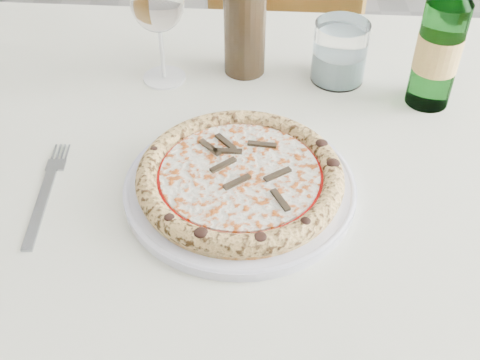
{
  "coord_description": "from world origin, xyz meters",
  "views": [
    {
      "loc": [
        0.21,
        -0.64,
        1.31
      ],
      "look_at": [
        0.2,
        -0.05,
        0.78
      ],
      "focal_mm": 45.0,
      "sensor_mm": 36.0,
      "label": 1
    }
  ],
  "objects": [
    {
      "name": "plate",
      "position": [
        0.2,
        -0.05,
        0.76
      ],
      "size": [
        0.31,
        0.31,
        0.02
      ],
      "color": "white",
      "rests_on": "dining_table"
    },
    {
      "name": "wine_bottle",
      "position": [
        0.2,
        0.25,
        0.88
      ],
      "size": [
        0.07,
        0.07,
        0.28
      ],
      "color": "black",
      "rests_on": "dining_table"
    },
    {
      "name": "fork",
      "position": [
        -0.06,
        -0.06,
        0.76
      ],
      "size": [
        0.03,
        0.21,
        0.0
      ],
      "color": "#8D949C",
      "rests_on": "dining_table"
    },
    {
      "name": "tumbler",
      "position": [
        0.36,
        0.23,
        0.8
      ],
      "size": [
        0.09,
        0.09,
        0.1
      ],
      "color": "white",
      "rests_on": "dining_table"
    },
    {
      "name": "pizza",
      "position": [
        0.2,
        -0.05,
        0.78
      ],
      "size": [
        0.27,
        0.27,
        0.03
      ],
      "color": "tan",
      "rests_on": "plate"
    },
    {
      "name": "wine_glass",
      "position": [
        0.07,
        0.22,
        0.89
      ],
      "size": [
        0.08,
        0.08,
        0.19
      ],
      "color": "white",
      "rests_on": "dining_table"
    },
    {
      "name": "chair_far",
      "position": [
        0.26,
        0.82,
        0.53
      ],
      "size": [
        0.6,
        0.6,
        0.93
      ],
      "color": "brown",
      "rests_on": "floor"
    },
    {
      "name": "beer_bottle",
      "position": [
        0.5,
        0.16,
        0.86
      ],
      "size": [
        0.07,
        0.07,
        0.26
      ],
      "color": "#418346",
      "rests_on": "dining_table"
    },
    {
      "name": "dining_table",
      "position": [
        0.2,
        0.05,
        0.67
      ],
      "size": [
        1.5,
        0.94,
        0.76
      ],
      "color": "brown",
      "rests_on": "floor"
    }
  ]
}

